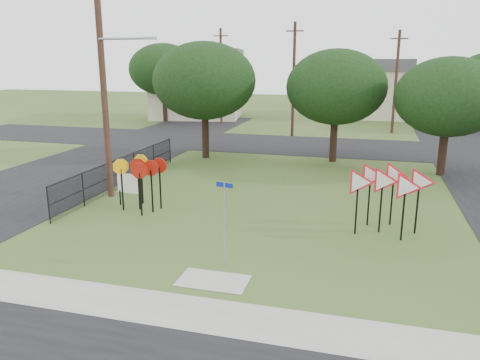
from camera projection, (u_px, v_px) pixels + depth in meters
name	position (u px, v px, depth m)	size (l,w,h in m)	color
ground	(236.00, 249.00, 15.63)	(140.00, 140.00, 0.00)	#37511E
sidewalk	(190.00, 313.00, 11.71)	(30.00, 1.60, 0.02)	#9B9C93
planting_strip	(171.00, 339.00, 10.59)	(30.00, 0.80, 0.02)	#37511E
street_left	(89.00, 165.00, 28.04)	(8.00, 50.00, 0.02)	black
street_far	(310.00, 146.00, 34.30)	(60.00, 8.00, 0.02)	black
curb_pad	(213.00, 281.00, 13.39)	(2.00, 1.20, 0.02)	#9B9C93
street_name_sign	(225.00, 218.00, 13.98)	(0.54, 0.12, 2.65)	#9B9FA3
stop_sign_cluster	(142.00, 171.00, 19.32)	(2.04, 1.69, 2.22)	black
yield_sign_cluster	(388.00, 183.00, 16.81)	(3.20, 1.86, 2.49)	black
info_board	(129.00, 185.00, 20.06)	(1.13, 0.13, 1.41)	black
utility_pole_main	(104.00, 82.00, 20.38)	(3.55, 0.33, 10.00)	#452B20
far_pole_a	(294.00, 79.00, 37.39)	(1.40, 0.24, 9.00)	#452B20
far_pole_b	(396.00, 82.00, 39.14)	(1.40, 0.24, 8.50)	#452B20
far_pole_c	(221.00, 76.00, 45.05)	(1.40, 0.24, 9.00)	#452B20
fence_run	(123.00, 171.00, 23.22)	(0.05, 11.55, 1.50)	black
house_left	(197.00, 83.00, 50.04)	(10.58, 8.88, 7.20)	beige
house_mid	(371.00, 88.00, 51.16)	(8.40, 8.40, 6.20)	beige
tree_near_left	(204.00, 81.00, 29.02)	(6.40, 6.40, 7.27)	black
tree_near_mid	(336.00, 87.00, 27.98)	(6.00, 6.00, 6.80)	black
tree_near_right	(449.00, 97.00, 24.66)	(5.60, 5.60, 6.33)	black
tree_far_left	(163.00, 69.00, 46.44)	(6.80, 6.80, 7.73)	black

